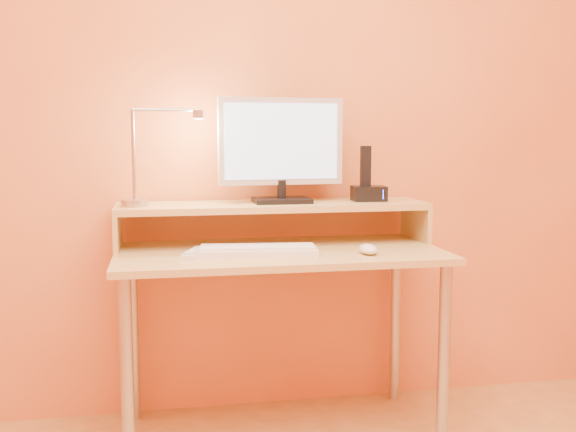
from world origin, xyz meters
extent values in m
cube|color=#E5894F|center=(0.00, 1.50, 1.25)|extent=(3.00, 0.04, 2.50)
cylinder|color=#AFAFB5|center=(-0.55, 0.93, 0.35)|extent=(0.04, 0.04, 0.69)
cylinder|color=#AFAFB5|center=(0.55, 0.93, 0.35)|extent=(0.04, 0.04, 0.69)
cylinder|color=#AFAFB5|center=(-0.55, 1.43, 0.35)|extent=(0.04, 0.04, 0.69)
cylinder|color=#AFAFB5|center=(0.55, 1.43, 0.35)|extent=(0.04, 0.04, 0.69)
cube|color=tan|center=(0.00, 1.18, 0.71)|extent=(1.20, 0.60, 0.02)
cube|color=tan|center=(-0.59, 1.33, 0.79)|extent=(0.02, 0.30, 0.14)
cube|color=tan|center=(0.59, 1.33, 0.79)|extent=(0.02, 0.30, 0.14)
cube|color=tan|center=(0.00, 1.33, 0.87)|extent=(1.20, 0.30, 0.02)
cube|color=black|center=(0.03, 1.33, 0.89)|extent=(0.22, 0.16, 0.02)
cylinder|color=black|center=(0.03, 1.33, 0.93)|extent=(0.04, 0.04, 0.07)
cube|color=silver|center=(0.03, 1.34, 1.12)|extent=(0.49, 0.07, 0.34)
cube|color=black|center=(0.03, 1.36, 1.12)|extent=(0.44, 0.05, 0.29)
cube|color=#A6BCED|center=(0.03, 1.32, 1.12)|extent=(0.45, 0.04, 0.29)
cylinder|color=#AFAFB5|center=(-0.52, 1.30, 0.89)|extent=(0.10, 0.10, 0.02)
cylinder|color=#AFAFB5|center=(-0.52, 1.30, 1.07)|extent=(0.01, 0.01, 0.33)
cylinder|color=#AFAFB5|center=(-0.40, 1.30, 1.24)|extent=(0.24, 0.01, 0.01)
cylinder|color=#AFAFB5|center=(-0.28, 1.30, 1.22)|extent=(0.04, 0.04, 0.03)
cylinder|color=#FFEAC6|center=(-0.28, 1.30, 1.20)|extent=(0.03, 0.03, 0.00)
cube|color=black|center=(0.39, 1.33, 0.91)|extent=(0.14, 0.11, 0.06)
cube|color=black|center=(0.37, 1.33, 1.02)|extent=(0.04, 0.03, 0.16)
cube|color=#2063FF|center=(0.43, 1.28, 0.91)|extent=(0.01, 0.00, 0.04)
cube|color=silver|center=(-0.09, 1.10, 0.73)|extent=(0.44, 0.18, 0.02)
ellipsoid|color=silver|center=(0.30, 1.03, 0.74)|extent=(0.06, 0.11, 0.04)
cube|color=silver|center=(-0.32, 1.11, 0.73)|extent=(0.10, 0.18, 0.02)
camera|label=1|loc=(-0.43, -1.22, 1.15)|focal=41.63mm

